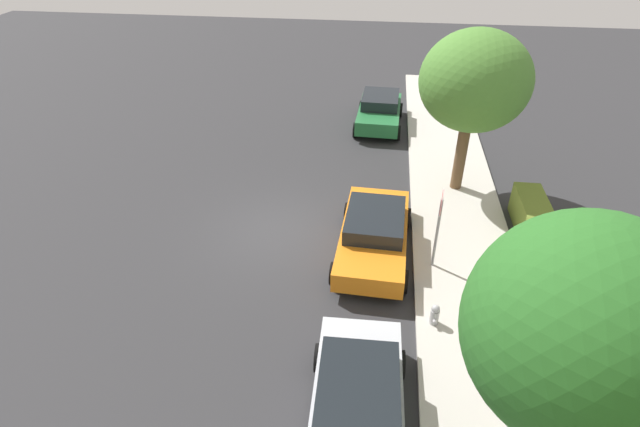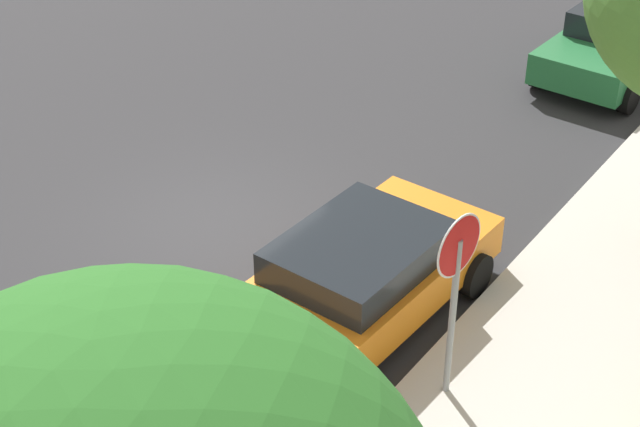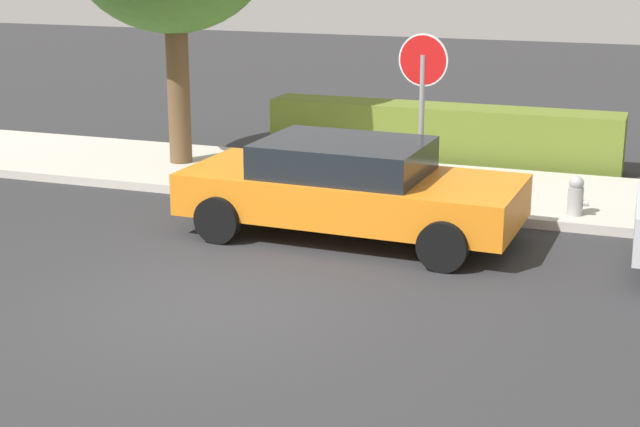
# 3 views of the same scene
# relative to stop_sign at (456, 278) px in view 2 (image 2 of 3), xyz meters

# --- Properties ---
(ground_plane) EXTENTS (60.00, 60.00, 0.00)m
(ground_plane) POSITION_rel_stop_sign_xyz_m (-1.27, -4.71, -1.81)
(ground_plane) COLOR #2D2D30
(sidewalk_curb) EXTENTS (32.00, 3.01, 0.14)m
(sidewalk_curb) POSITION_rel_stop_sign_xyz_m (-1.27, 0.99, -1.74)
(sidewalk_curb) COLOR beige
(sidewalk_curb) RESTS_ON ground_plane
(stop_sign) EXTENTS (0.77, 0.12, 2.63)m
(stop_sign) POSITION_rel_stop_sign_xyz_m (0.00, 0.00, 0.00)
(stop_sign) COLOR gray
(stop_sign) RESTS_ON ground_plane
(parked_car_orange) EXTENTS (4.65, 2.25, 1.33)m
(parked_car_orange) POSITION_rel_stop_sign_xyz_m (-0.57, -1.71, -1.11)
(parked_car_orange) COLOR orange
(parked_car_orange) RESTS_ON ground_plane
(parked_car_green) EXTENTS (4.00, 2.16, 1.38)m
(parked_car_green) POSITION_rel_stop_sign_xyz_m (-10.09, -1.84, -1.08)
(parked_car_green) COLOR #236B38
(parked_car_green) RESTS_ON ground_plane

